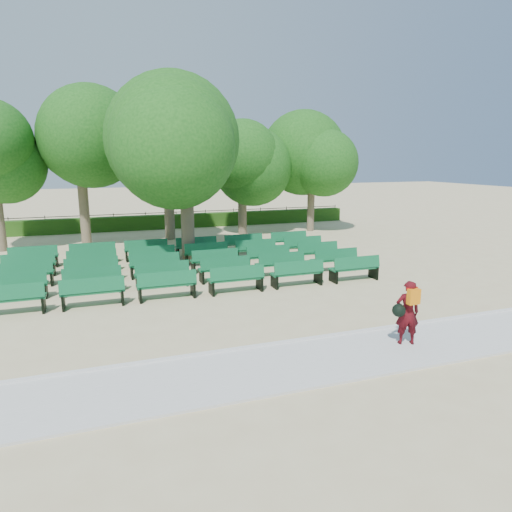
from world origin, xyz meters
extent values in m
plane|color=tan|center=(0.00, 0.00, 0.00)|extent=(120.00, 120.00, 0.00)
cube|color=beige|center=(0.00, -7.40, 0.03)|extent=(30.00, 2.20, 0.06)
cube|color=silver|center=(0.00, -6.25, 0.05)|extent=(30.00, 0.12, 0.10)
cube|color=#254F14|center=(0.00, 14.00, 0.45)|extent=(26.00, 0.70, 0.90)
cube|color=#105E34|center=(-0.91, 1.64, 0.47)|extent=(1.90, 0.56, 0.06)
cube|color=#105E34|center=(-0.91, 1.41, 0.74)|extent=(1.89, 0.18, 0.44)
cylinder|color=brown|center=(-0.41, 3.33, 1.75)|extent=(0.56, 0.56, 3.51)
ellipsoid|color=#1F5C18|center=(-0.41, 3.33, 5.09)|extent=(5.77, 5.77, 5.19)
imported|color=#45090F|center=(2.79, -7.29, 0.85)|extent=(0.67, 0.54, 1.59)
cube|color=orange|center=(2.79, -7.47, 1.31)|extent=(0.30, 0.15, 0.37)
sphere|color=black|center=(2.49, -7.35, 0.96)|extent=(0.32, 0.32, 0.32)
camera|label=1|loc=(-4.18, -15.92, 4.49)|focal=32.00mm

